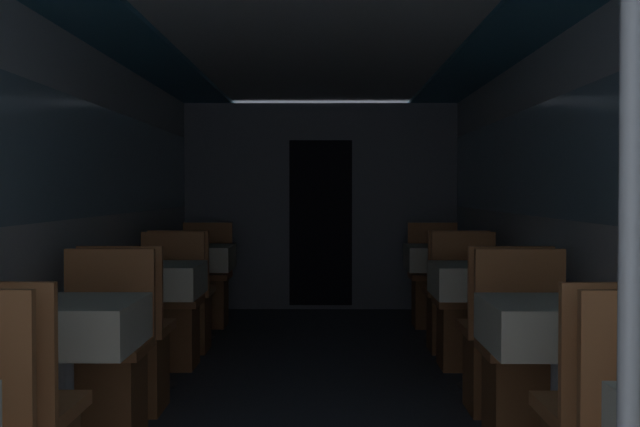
% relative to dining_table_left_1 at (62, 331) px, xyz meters
% --- Properties ---
extents(wall_left, '(0.05, 10.38, 2.11)m').
position_rel_dining_table_left_1_xyz_m(wall_left, '(-0.39, 1.12, 0.47)').
color(wall_left, silver).
rests_on(wall_left, ground_plane).
extents(wall_right, '(0.05, 10.38, 2.11)m').
position_rel_dining_table_left_1_xyz_m(wall_right, '(2.45, 1.12, 0.47)').
color(wall_right, silver).
rests_on(wall_right, ground_plane).
extents(ceiling_panel, '(2.84, 10.38, 0.07)m').
position_rel_dining_table_left_1_xyz_m(ceiling_panel, '(1.03, 1.12, 1.51)').
color(ceiling_panel, silver).
rests_on(ceiling_panel, wall_left).
extents(bulkhead_far, '(2.78, 0.09, 2.11)m').
position_rel_dining_table_left_1_xyz_m(bulkhead_far, '(1.03, 5.49, 0.41)').
color(bulkhead_far, slate).
rests_on(bulkhead_far, ground_plane).
extents(dining_table_left_1, '(0.63, 0.63, 0.76)m').
position_rel_dining_table_left_1_xyz_m(dining_table_left_1, '(0.00, 0.00, 0.00)').
color(dining_table_left_1, '#4C4C51').
rests_on(dining_table_left_1, ground_plane).
extents(chair_left_far_1, '(0.45, 0.45, 0.92)m').
position_rel_dining_table_left_1_xyz_m(chair_left_far_1, '(0.00, 0.63, -0.34)').
color(chair_left_far_1, '#9C5B31').
rests_on(chair_left_far_1, ground_plane).
extents(dining_table_left_2, '(0.63, 0.63, 0.76)m').
position_rel_dining_table_left_1_xyz_m(dining_table_left_2, '(0.00, 1.84, 0.00)').
color(dining_table_left_2, '#4C4C51').
rests_on(dining_table_left_2, ground_plane).
extents(chair_left_near_2, '(0.45, 0.45, 0.92)m').
position_rel_dining_table_left_1_xyz_m(chair_left_near_2, '(0.00, 1.21, -0.34)').
color(chair_left_near_2, '#9C5B31').
rests_on(chair_left_near_2, ground_plane).
extents(chair_left_far_2, '(0.45, 0.45, 0.92)m').
position_rel_dining_table_left_1_xyz_m(chair_left_far_2, '(0.00, 2.46, -0.34)').
color(chair_left_far_2, '#9C5B31').
rests_on(chair_left_far_2, ground_plane).
extents(dining_table_left_3, '(0.63, 0.63, 0.76)m').
position_rel_dining_table_left_1_xyz_m(dining_table_left_3, '(0.00, 3.68, 0.00)').
color(dining_table_left_3, '#4C4C51').
rests_on(dining_table_left_3, ground_plane).
extents(chair_left_near_3, '(0.45, 0.45, 0.92)m').
position_rel_dining_table_left_1_xyz_m(chair_left_near_3, '(0.00, 3.05, -0.34)').
color(chair_left_near_3, '#9C5B31').
rests_on(chair_left_near_3, ground_plane).
extents(chair_left_far_3, '(0.45, 0.45, 0.92)m').
position_rel_dining_table_left_1_xyz_m(chair_left_far_3, '(0.00, 4.30, -0.34)').
color(chair_left_far_3, '#9C5B31').
rests_on(chair_left_far_3, ground_plane).
extents(support_pole_right_0, '(0.05, 0.05, 2.11)m').
position_rel_dining_table_left_1_xyz_m(support_pole_right_0, '(1.70, -1.84, 0.42)').
color(support_pole_right_0, silver).
rests_on(support_pole_right_0, ground_plane).
extents(dining_table_right_1, '(0.63, 0.63, 0.76)m').
position_rel_dining_table_left_1_xyz_m(dining_table_right_1, '(2.06, 0.00, 0.00)').
color(dining_table_right_1, '#4C4C51').
rests_on(dining_table_right_1, ground_plane).
extents(chair_right_far_1, '(0.45, 0.45, 0.92)m').
position_rel_dining_table_left_1_xyz_m(chair_right_far_1, '(2.06, 0.63, -0.34)').
color(chair_right_far_1, '#9C5B31').
rests_on(chair_right_far_1, ground_plane).
extents(dining_table_right_2, '(0.63, 0.63, 0.76)m').
position_rel_dining_table_left_1_xyz_m(dining_table_right_2, '(2.06, 1.84, 0.00)').
color(dining_table_right_2, '#4C4C51').
rests_on(dining_table_right_2, ground_plane).
extents(chair_right_near_2, '(0.45, 0.45, 0.92)m').
position_rel_dining_table_left_1_xyz_m(chair_right_near_2, '(2.06, 1.21, -0.34)').
color(chair_right_near_2, '#9C5B31').
rests_on(chair_right_near_2, ground_plane).
extents(chair_right_far_2, '(0.45, 0.45, 0.92)m').
position_rel_dining_table_left_1_xyz_m(chair_right_far_2, '(2.06, 2.46, -0.34)').
color(chair_right_far_2, '#9C5B31').
rests_on(chair_right_far_2, ground_plane).
extents(dining_table_right_3, '(0.63, 0.63, 0.76)m').
position_rel_dining_table_left_1_xyz_m(dining_table_right_3, '(2.06, 3.68, 0.00)').
color(dining_table_right_3, '#4C4C51').
rests_on(dining_table_right_3, ground_plane).
extents(chair_right_near_3, '(0.45, 0.45, 0.92)m').
position_rel_dining_table_left_1_xyz_m(chair_right_near_3, '(2.06, 3.05, -0.34)').
color(chair_right_near_3, '#9C5B31').
rests_on(chair_right_near_3, ground_plane).
extents(chair_right_far_3, '(0.45, 0.45, 0.92)m').
position_rel_dining_table_left_1_xyz_m(chair_right_far_3, '(2.06, 4.30, -0.34)').
color(chair_right_far_3, '#9C5B31').
rests_on(chair_right_far_3, ground_plane).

